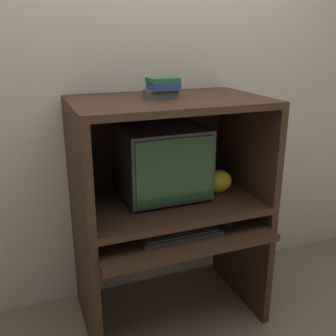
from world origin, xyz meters
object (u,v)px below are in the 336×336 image
Objects in this scene: mouse at (227,224)px; snack_bag at (218,181)px; keyboard at (180,234)px; crt_monitor at (162,161)px; book_stack at (162,88)px.

mouse is 0.28m from snack_bag.
snack_bag is (0.33, 0.21, 0.17)m from keyboard.
book_stack reaches higher than crt_monitor.
crt_monitor is 2.69× the size of book_stack.
keyboard is 0.76m from book_stack.
book_stack is at bearing 138.62° from mouse.
snack_bag is 0.97× the size of book_stack.
crt_monitor is 6.42× the size of mouse.
mouse is at bearing 0.14° from keyboard.
mouse reaches higher than keyboard.
crt_monitor is 1.07× the size of keyboard.
mouse is at bearing -41.38° from book_stack.
book_stack reaches higher than mouse.
crt_monitor is 0.41m from book_stack.
book_stack is at bearing 91.11° from keyboard.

